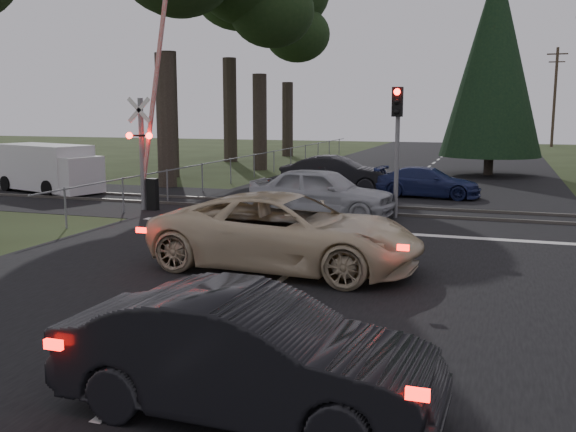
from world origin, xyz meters
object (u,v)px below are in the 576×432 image
at_px(silver_car, 322,192).
at_px(white_van, 50,168).
at_px(cream_coupe, 287,232).
at_px(blue_sedan, 428,182).
at_px(utility_pole_far, 555,95).
at_px(dark_car_far, 337,175).
at_px(dark_hatchback, 248,356).
at_px(traffic_signal_center, 397,130).
at_px(crossing_signal, 148,150).

height_order(silver_car, white_van, white_van).
relative_size(cream_coupe, blue_sedan, 1.44).
height_order(utility_pole_far, dark_car_far, utility_pole_far).
height_order(dark_hatchback, white_van, white_van).
height_order(silver_car, dark_car_far, silver_car).
xyz_separation_m(dark_hatchback, white_van, (-15.25, 15.88, 0.29)).
bearing_deg(silver_car, utility_pole_far, -8.14).
relative_size(silver_car, white_van, 0.87).
height_order(silver_car, blue_sedan, silver_car).
bearing_deg(dark_hatchback, utility_pole_far, -5.41).
bearing_deg(blue_sedan, traffic_signal_center, 179.74).
distance_m(blue_sedan, dark_car_far, 3.77).
bearing_deg(cream_coupe, dark_hatchback, -162.00).
bearing_deg(dark_hatchback, crossing_signal, 35.82).
relative_size(cream_coupe, dark_car_far, 1.28).
distance_m(dark_hatchback, white_van, 22.02).
distance_m(traffic_signal_center, dark_hatchback, 13.94).
distance_m(utility_pole_far, cream_coupe, 52.39).
relative_size(cream_coupe, white_van, 1.09).
distance_m(blue_sedan, white_van, 15.52).
height_order(blue_sedan, white_van, white_van).
bearing_deg(silver_car, white_van, 82.80).
bearing_deg(cream_coupe, crossing_signal, 51.49).
bearing_deg(crossing_signal, cream_coupe, -41.70).
height_order(dark_hatchback, silver_car, silver_car).
relative_size(traffic_signal_center, blue_sedan, 1.01).
xyz_separation_m(dark_hatchback, blue_sedan, (-0.11, 19.26, -0.12)).
bearing_deg(utility_pole_far, dark_car_far, -105.69).
bearing_deg(dark_hatchback, blue_sedan, 1.76).
bearing_deg(silver_car, blue_sedan, -20.49).
bearing_deg(cream_coupe, dark_car_far, 12.56).
distance_m(crossing_signal, cream_coupe, 9.56).
height_order(traffic_signal_center, dark_hatchback, traffic_signal_center).
bearing_deg(blue_sedan, crossing_signal, 130.43).
bearing_deg(dark_hatchback, dark_car_far, 12.66).
xyz_separation_m(cream_coupe, white_van, (-13.51, 9.30, 0.19)).
distance_m(utility_pole_far, dark_hatchback, 58.64).
relative_size(traffic_signal_center, silver_car, 0.88).
height_order(crossing_signal, utility_pole_far, utility_pole_far).
bearing_deg(dark_hatchback, silver_car, 13.34).
distance_m(crossing_signal, blue_sedan, 10.89).
bearing_deg(silver_car, cream_coupe, -166.76).
height_order(cream_coupe, silver_car, cream_coupe).
bearing_deg(white_van, traffic_signal_center, 8.91).
relative_size(traffic_signal_center, cream_coupe, 0.70).
bearing_deg(dark_car_far, cream_coupe, -174.17).
height_order(dark_hatchback, dark_car_far, dark_car_far).
xyz_separation_m(utility_pole_far, blue_sedan, (-7.07, -38.83, -4.14)).
height_order(traffic_signal_center, dark_car_far, traffic_signal_center).
relative_size(crossing_signal, utility_pole_far, 0.77).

